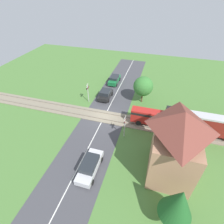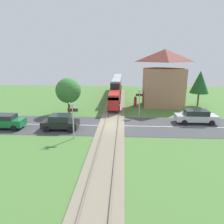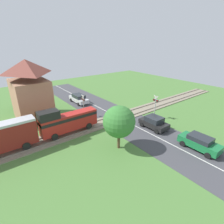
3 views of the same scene
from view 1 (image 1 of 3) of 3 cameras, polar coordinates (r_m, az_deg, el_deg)
name	(u,v)px [view 1 (image 1 of 3)]	position (r m, az deg, el deg)	size (l,w,h in m)	color
ground_plane	(104,117)	(26.72, -2.55, -1.59)	(60.00, 60.00, 0.00)	#4C7A38
road_surface	(104,117)	(26.72, -2.55, -1.57)	(48.00, 6.40, 0.02)	#424247
track_bed	(104,116)	(26.68, -2.55, -1.48)	(2.80, 48.00, 0.24)	gray
train	(216,126)	(25.95, 30.95, -4.01)	(1.58, 21.61, 3.18)	red
car_near_crossing	(105,94)	(30.57, -2.17, 5.85)	(3.61, 1.97, 1.54)	black
car_far_side	(90,166)	(19.83, -7.27, -17.06)	(4.45, 1.84, 1.50)	silver
car_behind_queue	(114,79)	(35.45, 0.78, 10.61)	(3.98, 1.79, 1.48)	#197038
crossing_signal_west_approach	(88,91)	(29.13, -7.90, 6.88)	(0.90, 0.18, 3.39)	#B7B7B7
crossing_signal_east_approach	(125,124)	(22.21, 4.15, -4.02)	(0.90, 0.18, 3.39)	#B7B7B7
station_building	(175,146)	(18.23, 19.80, -10.42)	(6.03, 4.55, 8.12)	#AD7A5B
pedestrian_by_station	(164,139)	(23.22, 16.70, -8.46)	(0.40, 0.40, 1.62)	#B2282D
tree_by_station	(179,203)	(15.51, 20.94, -26.02)	(2.68, 2.68, 5.16)	brown
tree_roadside_hedge	(143,86)	(28.94, 10.14, 8.25)	(3.19, 3.19, 4.57)	brown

